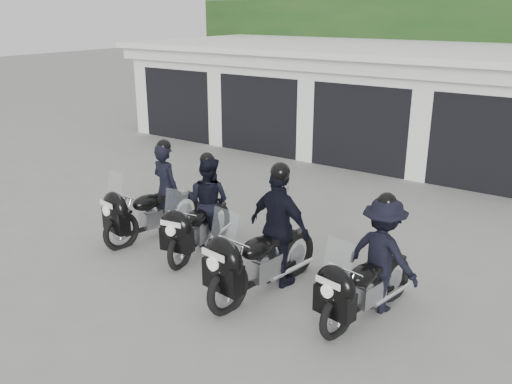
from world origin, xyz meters
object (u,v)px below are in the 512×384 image
Objects in this scene: police_bike_d at (376,263)px; police_bike_b at (203,209)px; police_bike_a at (153,199)px; police_bike_c at (271,237)px.

police_bike_b is at bearing -174.13° from police_bike_d.
police_bike_c reaches higher than police_bike_a.
police_bike_a is 4.35m from police_bike_d.
police_bike_c is at bearing 1.57° from police_bike_a.
police_bike_b is at bearing 15.37° from police_bike_a.
police_bike_a is 1.04× the size of police_bike_d.
police_bike_c is (2.81, -0.41, 0.11)m from police_bike_a.
police_bike_d is at bearing -14.81° from police_bike_b.
police_bike_c is at bearing -26.58° from police_bike_b.
police_bike_a reaches higher than police_bike_b.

